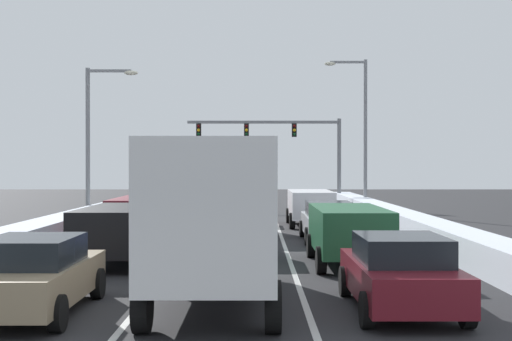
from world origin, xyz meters
The scene contains 20 objects.
ground_plane centered at (0.00, 17.52, 0.00)m, with size 120.00×120.00×0.00m, color #28282B.
lane_stripe_between_right_lane_and_center_lane centered at (1.70, 21.90, 0.00)m, with size 0.14×48.17×0.01m, color silver.
lane_stripe_between_center_lane_and_left_lane centered at (-1.70, 21.90, 0.00)m, with size 0.14×48.17×0.01m, color silver.
snow_bank_right_shoulder centered at (7.00, 21.90, 0.45)m, with size 1.27×48.17×0.90m, color silver.
snow_bank_left_shoulder centered at (-7.00, 21.90, 0.44)m, with size 1.45×48.17×0.87m, color silver.
sedan_maroon_right_lane_nearest centered at (3.54, 7.35, 0.76)m, with size 2.00×4.50×1.51m.
suv_green_right_lane_second centered at (3.36, 13.80, 1.02)m, with size 2.16×4.90×1.67m.
sedan_silver_right_lane_third centered at (3.44, 20.31, 0.76)m, with size 2.00×4.50×1.51m.
suv_white_right_lane_fourth centered at (3.27, 27.02, 1.02)m, with size 2.16×4.90×1.67m.
box_truck_center_lane_nearest centered at (-0.15, 7.88, 1.90)m, with size 2.53×7.20×3.36m.
sedan_navy_center_lane_second centered at (0.00, 15.89, 0.76)m, with size 2.00×4.50×1.51m.
suv_gray_center_lane_third centered at (0.19, 22.24, 1.02)m, with size 2.16×4.90×1.67m.
sedan_red_center_lane_fourth centered at (-0.17, 28.58, 0.76)m, with size 2.00×4.50×1.51m.
sedan_tan_left_lane_nearest centered at (-3.64, 7.05, 0.76)m, with size 2.00×4.50×1.51m.
suv_black_left_lane_second centered at (-3.31, 13.99, 1.02)m, with size 2.16×4.90×1.67m.
suv_maroon_left_lane_third centered at (-3.61, 20.02, 1.02)m, with size 2.16×4.90×1.67m.
sedan_green_left_lane_fourth centered at (-3.64, 26.61, 0.76)m, with size 2.00×4.50×1.51m.
traffic_light_gantry centered at (2.77, 43.78, 4.74)m, with size 10.94×0.47×6.20m.
street_lamp_right_mid centered at (7.13, 37.22, 5.54)m, with size 2.66×0.36×9.42m.
street_lamp_left_mid centered at (-7.48, 29.25, 4.70)m, with size 2.66×0.36×7.82m.
Camera 1 is at (0.68, -6.72, 2.90)m, focal length 49.85 mm.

